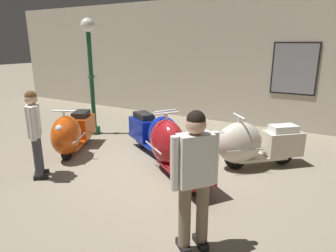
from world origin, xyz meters
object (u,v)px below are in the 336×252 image
scooter_1 (158,135)px  lamppost (90,65)px  scooter_2 (174,149)px  visitor_0 (195,173)px  scooter_3 (252,144)px  scooter_0 (72,133)px  visitor_1 (35,129)px

scooter_1 → lamppost: lamppost is taller
scooter_1 → scooter_2: (0.75, -0.66, 0.02)m
lamppost → visitor_0: size_ratio=1.75×
scooter_2 → scooter_3: size_ratio=1.12×
scooter_3 → lamppost: size_ratio=0.55×
scooter_0 → visitor_1: size_ratio=1.11×
scooter_3 → scooter_1: bearing=-29.3°
scooter_1 → visitor_1: (-1.32, -1.91, 0.42)m
scooter_3 → visitor_0: visitor_0 is taller
lamppost → visitor_1: (1.01, -2.49, -0.90)m
scooter_3 → scooter_0: bearing=-23.6°
scooter_2 → lamppost: 3.57m
scooter_1 → visitor_0: (1.90, -2.29, 0.48)m
scooter_0 → lamppost: size_ratio=0.60×
scooter_0 → scooter_3: (3.57, 1.21, 0.00)m
visitor_0 → scooter_0: bearing=17.4°
visitor_1 → scooter_2: bearing=-16.6°
scooter_3 → lamppost: 4.42m
scooter_0 → scooter_2: 2.45m
scooter_2 → lamppost: size_ratio=0.61×
scooter_3 → visitor_0: (0.03, -2.73, 0.49)m
scooter_1 → lamppost: 2.75m
scooter_1 → visitor_1: size_ratio=1.13×
scooter_2 → scooter_3: (1.12, 1.09, -0.03)m
scooter_1 → scooter_2: size_ratio=0.99×
scooter_2 → visitor_1: 2.46m
scooter_1 → scooter_2: bearing=-11.1°
scooter_0 → scooter_1: scooter_1 is taller
scooter_0 → scooter_2: size_ratio=0.98×
lamppost → visitor_1: bearing=-67.9°
scooter_2 → lamppost: bearing=13.8°
scooter_1 → visitor_0: visitor_0 is taller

